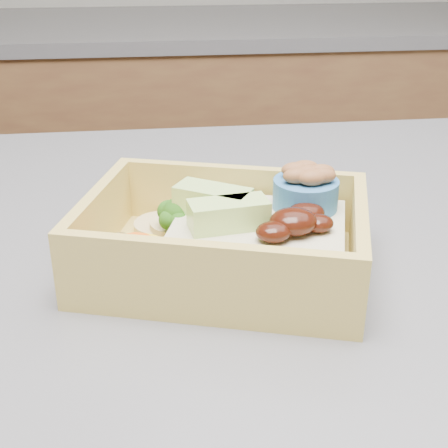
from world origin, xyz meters
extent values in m
cube|color=brown|center=(0.00, 1.20, 0.45)|extent=(3.20, 0.60, 0.90)
cube|color=#39393F|center=(0.00, 1.20, 0.92)|extent=(3.20, 0.62, 0.03)
cube|color=#D2B656|center=(0.18, -0.03, 0.92)|extent=(0.22, 0.19, 0.01)
cube|color=#D2B656|center=(0.20, 0.03, 0.95)|extent=(0.19, 0.06, 0.05)
cube|color=#D2B656|center=(0.16, -0.09, 0.95)|extent=(0.19, 0.06, 0.05)
cube|color=#D2B656|center=(0.27, -0.06, 0.95)|extent=(0.04, 0.12, 0.05)
cube|color=#D2B656|center=(0.09, 0.00, 0.95)|extent=(0.04, 0.12, 0.05)
cube|color=tan|center=(0.20, -0.04, 0.94)|extent=(0.14, 0.14, 0.03)
ellipsoid|color=black|center=(0.22, -0.05, 0.97)|extent=(0.04, 0.04, 0.02)
ellipsoid|color=black|center=(0.24, -0.04, 0.97)|extent=(0.03, 0.03, 0.01)
ellipsoid|color=black|center=(0.21, -0.06, 0.96)|extent=(0.03, 0.03, 0.01)
ellipsoid|color=black|center=(0.24, -0.05, 0.96)|extent=(0.03, 0.02, 0.01)
cube|color=#BDEA7A|center=(0.18, -0.04, 0.97)|extent=(0.06, 0.03, 0.02)
cube|color=#BDEA7A|center=(0.17, -0.01, 0.97)|extent=(0.06, 0.05, 0.02)
cylinder|color=#69924F|center=(0.15, -0.01, 0.94)|extent=(0.01, 0.01, 0.02)
sphere|color=#286015|center=(0.15, -0.01, 0.96)|extent=(0.02, 0.02, 0.02)
sphere|color=#286015|center=(0.16, 0.00, 0.95)|extent=(0.02, 0.02, 0.02)
sphere|color=#286015|center=(0.14, 0.00, 0.95)|extent=(0.02, 0.02, 0.02)
sphere|color=#286015|center=(0.15, -0.01, 0.95)|extent=(0.01, 0.01, 0.01)
sphere|color=#286015|center=(0.14, -0.01, 0.95)|extent=(0.01, 0.01, 0.01)
sphere|color=#286015|center=(0.15, 0.00, 0.95)|extent=(0.01, 0.01, 0.01)
cylinder|color=yellow|center=(0.12, -0.05, 0.94)|extent=(0.05, 0.05, 0.02)
cylinder|color=orange|center=(0.12, -0.04, 0.95)|extent=(0.03, 0.03, 0.00)
cylinder|color=orange|center=(0.11, -0.05, 0.95)|extent=(0.03, 0.03, 0.00)
cylinder|color=tan|center=(0.14, 0.02, 0.93)|extent=(0.04, 0.04, 0.01)
cylinder|color=tan|center=(0.15, 0.01, 0.94)|extent=(0.04, 0.04, 0.01)
ellipsoid|color=silver|center=(0.17, 0.02, 0.94)|extent=(0.02, 0.02, 0.02)
ellipsoid|color=silver|center=(0.11, -0.02, 0.94)|extent=(0.02, 0.02, 0.02)
cylinder|color=teal|center=(0.24, -0.01, 0.97)|extent=(0.05, 0.05, 0.02)
ellipsoid|color=brown|center=(0.24, -0.01, 0.99)|extent=(0.02, 0.02, 0.01)
ellipsoid|color=brown|center=(0.25, -0.01, 0.99)|extent=(0.02, 0.02, 0.01)
ellipsoid|color=brown|center=(0.23, -0.01, 0.99)|extent=(0.02, 0.02, 0.01)
ellipsoid|color=brown|center=(0.24, -0.02, 0.99)|extent=(0.02, 0.02, 0.01)
ellipsoid|color=brown|center=(0.23, -0.02, 0.99)|extent=(0.02, 0.02, 0.01)
ellipsoid|color=brown|center=(0.25, -0.02, 0.99)|extent=(0.02, 0.02, 0.01)
ellipsoid|color=brown|center=(0.24, 0.00, 0.99)|extent=(0.02, 0.02, 0.01)
camera|label=1|loc=(0.13, -0.42, 1.14)|focal=50.00mm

